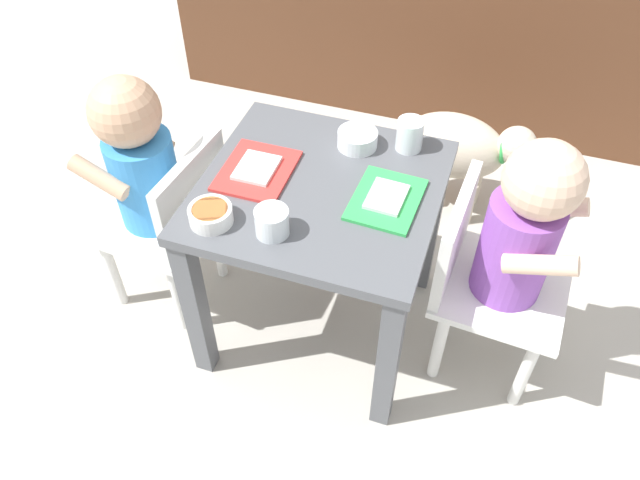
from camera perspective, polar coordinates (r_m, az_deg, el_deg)
ground_plane at (r=1.69m, az=0.00°, el=-7.26°), size 7.00×7.00×0.00m
dining_table at (r=1.41m, az=0.00°, el=1.96°), size 0.51×0.50×0.48m
seated_child_left at (r=1.51m, az=-15.49°, el=5.96°), size 0.31×0.31×0.66m
seated_child_right at (r=1.36m, az=17.30°, el=0.13°), size 0.30×0.30×0.67m
dog at (r=1.89m, az=12.63°, el=8.17°), size 0.41×0.18×0.34m
food_tray_left at (r=1.38m, az=-5.73°, el=6.44°), size 0.15×0.18×0.02m
food_tray_right at (r=1.31m, az=6.09°, el=3.83°), size 0.14×0.18×0.02m
water_cup_left at (r=1.23m, az=-4.40°, el=1.51°), size 0.07×0.07×0.06m
water_cup_right at (r=1.44m, az=8.16°, el=9.34°), size 0.06×0.06×0.07m
cereal_bowl_left_side at (r=1.27m, az=-9.94°, el=2.31°), size 0.09×0.09×0.04m
veggie_bowl_far at (r=1.44m, az=3.43°, el=9.21°), size 0.09×0.09×0.04m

